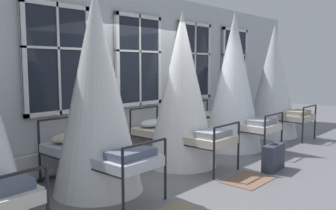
# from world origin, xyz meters

# --- Properties ---
(ground) EXTENTS (22.91, 22.91, 0.00)m
(ground) POSITION_xyz_m (0.00, 0.00, 0.00)
(ground) COLOR slate
(back_wall_with_windows) EXTENTS (12.45, 0.10, 3.20)m
(back_wall_with_windows) POSITION_xyz_m (0.00, 1.10, 1.60)
(back_wall_with_windows) COLOR silver
(back_wall_with_windows) RESTS_ON ground
(window_bank) EXTENTS (8.22, 0.10, 2.66)m
(window_bank) POSITION_xyz_m (0.00, 0.98, 1.12)
(window_bank) COLOR black
(window_bank) RESTS_ON ground
(cot_second) EXTENTS (1.26, 1.92, 2.82)m
(cot_second) POSITION_xyz_m (-1.81, -0.03, 1.36)
(cot_second) COLOR black
(cot_second) RESTS_ON ground
(cot_third) EXTENTS (1.26, 1.92, 2.70)m
(cot_third) POSITION_xyz_m (0.03, -0.05, 1.31)
(cot_third) COLOR black
(cot_third) RESTS_ON ground
(cot_fourth) EXTENTS (1.26, 1.92, 2.86)m
(cot_fourth) POSITION_xyz_m (1.71, -0.08, 1.38)
(cot_fourth) COLOR black
(cot_fourth) RESTS_ON ground
(cot_fifth) EXTENTS (1.26, 1.92, 2.76)m
(cot_fifth) POSITION_xyz_m (3.55, -0.10, 1.34)
(cot_fifth) COLOR black
(cot_fifth) RESTS_ON ground
(rug_third) EXTENTS (0.80, 0.56, 0.01)m
(rug_third) POSITION_xyz_m (0.00, -1.41, 0.01)
(rug_third) COLOR brown
(rug_third) RESTS_ON ground
(suitcase_dark) EXTENTS (0.57, 0.25, 0.47)m
(suitcase_dark) POSITION_xyz_m (0.77, -1.45, 0.22)
(suitcase_dark) COLOR #2D3342
(suitcase_dark) RESTS_ON ground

